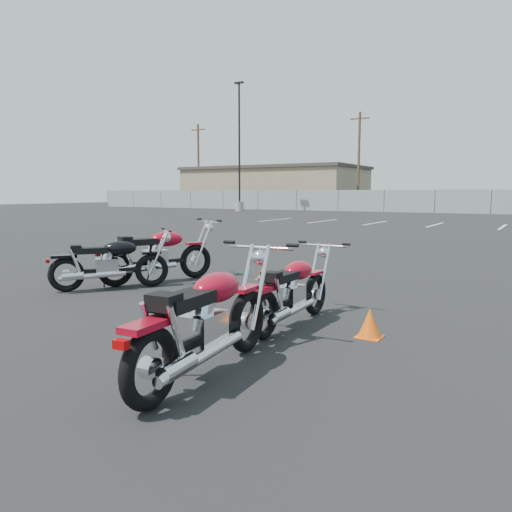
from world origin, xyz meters
The scene contains 13 objects.
ground centered at (0.00, 0.00, 0.00)m, with size 120.00×120.00×0.00m, color black.
motorcycle_front_red centered at (-2.02, 0.91, 0.50)m, with size 1.33×2.18×1.10m.
motorcycle_second_black centered at (-2.26, 0.01, 0.44)m, with size 1.55×1.77×0.97m.
motorcycle_third_red centered at (1.36, -0.50, 0.43)m, with size 0.74×1.92×0.94m.
motorcycle_rear_red centered at (1.46, -2.35, 0.49)m, with size 0.86×2.22×1.08m.
training_cone_far centered at (2.30, -0.48, 0.16)m, with size 0.27×0.27×0.32m.
training_cone_extra centered at (-0.53, 2.14, 0.17)m, with size 0.28×0.28×0.34m.
light_pole_west centered at (-18.90, 30.02, 2.79)m, with size 0.80×0.70×10.62m.
chainlink_fence centered at (0.00, 35.00, 0.90)m, with size 80.06×0.06×1.80m.
tan_building_west centered at (-22.00, 42.00, 2.16)m, with size 18.40×10.40×4.30m.
utility_pole_a centered at (-30.00, 39.00, 4.69)m, with size 1.80×0.24×9.00m.
utility_pole_b centered at (-12.00, 40.00, 4.69)m, with size 1.80×0.24×9.00m.
parking_line_stripes centered at (-2.50, 20.00, 0.00)m, with size 15.12×4.00×0.01m.
Camera 1 is at (3.96, -5.72, 1.59)m, focal length 35.00 mm.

